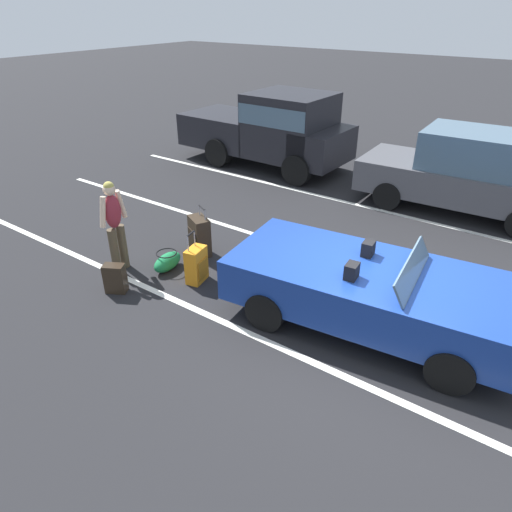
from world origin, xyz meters
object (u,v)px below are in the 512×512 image
Objects in this scene: suitcase_medium_bright at (197,265)px; parked_sedan_far at (466,173)px; convertible_car at (385,295)px; suitcase_small_carryon at (115,278)px; duffel_bag at (167,262)px; suitcase_large_black at (199,236)px; traveler_person at (114,222)px; parked_pickup_truck_near at (275,128)px.

suitcase_medium_bright is 6.49m from parked_sedan_far.
suitcase_small_carryon is at bearing -164.23° from convertible_car.
duffel_bag is 0.15× the size of parked_sedan_far.
suitcase_large_black is at bearing 84.10° from duffel_bag.
duffel_bag is (0.18, 1.01, -0.09)m from suitcase_small_carryon.
duffel_bag is 1.14m from traveler_person.
suitcase_medium_bright is at bearing 61.36° from parked_sedan_far.
parked_sedan_far is at bearing 172.45° from suitcase_large_black.
traveler_person reaches higher than suitcase_large_black.
suitcase_large_black is 6.13m from parked_sedan_far.
traveler_person is (-4.47, -1.05, 0.34)m from convertible_car.
traveler_person is 7.58m from parked_sedan_far.
suitcase_small_carryon is 0.75× the size of duffel_bag.
suitcase_small_carryon is 7.80m from parked_sedan_far.
suitcase_large_black reaches higher than suitcase_small_carryon.
duffel_bag is (-0.69, -0.02, -0.15)m from suitcase_medium_bright.
parked_pickup_truck_near is at bearing -4.73° from parked_sedan_far.
suitcase_large_black is at bearing 116.36° from suitcase_medium_bright.
suitcase_medium_bright is (-3.08, -0.56, -0.28)m from convertible_car.
convertible_car reaches higher than duffel_bag.
suitcase_large_black is 1.89× the size of suitcase_small_carryon.
parked_sedan_far is at bearing 51.86° from suitcase_medium_bright.
suitcase_medium_bright is at bearing -67.57° from parked_pickup_truck_near.
convertible_car is at bearing 8.78° from duffel_bag.
traveler_person is 6.57m from parked_pickup_truck_near.
parked_pickup_truck_near reaches higher than suitcase_small_carryon.
suitcase_medium_bright reaches higher than duffel_bag.
suitcase_large_black is 1.58m from traveler_person.
suitcase_small_carryon is at bearing -77.03° from parked_pickup_truck_near.
convertible_car is at bearing 113.82° from suitcase_large_black.
convertible_car reaches higher than suitcase_small_carryon.
suitcase_medium_bright is 0.18× the size of parked_pickup_truck_near.
suitcase_large_black is 0.19× the size of parked_pickup_truck_near.
suitcase_large_black is 0.82m from duffel_bag.
duffel_bag is (-0.08, -0.79, -0.21)m from suitcase_large_black.
suitcase_small_carryon is (-0.26, -1.80, -0.12)m from suitcase_large_black.
duffel_bag is at bearing -177.41° from convertible_car.
parked_sedan_far is (3.46, 5.03, 0.52)m from suitcase_large_black.
parked_sedan_far is (2.85, 5.80, 0.58)m from suitcase_medium_bright.
convertible_car is at bearing 90.09° from parked_sedan_far.
convertible_car is 0.85× the size of parked_pickup_truck_near.
parked_pickup_truck_near is (-0.96, 6.49, 0.18)m from traveler_person.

